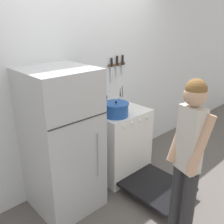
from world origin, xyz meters
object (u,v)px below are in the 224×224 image
(refrigerator, at_px, (62,142))
(utensil_jar, at_px, (121,100))
(person, at_px, (188,157))
(tea_kettle, at_px, (104,105))
(stove_range, at_px, (120,144))
(dutch_oven_pot, at_px, (116,109))

(refrigerator, height_order, utensil_jar, refrigerator)
(refrigerator, distance_m, person, 1.30)
(tea_kettle, height_order, person, person)
(refrigerator, xyz_separation_m, stove_range, (0.88, -0.00, -0.34))
(refrigerator, bearing_deg, tea_kettle, 12.39)
(utensil_jar, height_order, person, person)
(tea_kettle, distance_m, person, 1.36)
(refrigerator, distance_m, utensil_jar, 1.09)
(dutch_oven_pot, distance_m, person, 1.11)
(dutch_oven_pot, distance_m, tea_kettle, 0.24)
(tea_kettle, bearing_deg, person, -98.36)
(person, bearing_deg, stove_range, -0.50)
(utensil_jar, bearing_deg, stove_range, -136.49)
(refrigerator, relative_size, tea_kettle, 6.88)
(refrigerator, bearing_deg, dutch_oven_pot, -6.60)
(dutch_oven_pot, relative_size, person, 0.22)
(stove_range, relative_size, dutch_oven_pot, 3.88)
(utensil_jar, bearing_deg, refrigerator, -171.00)
(refrigerator, relative_size, person, 0.99)
(tea_kettle, bearing_deg, stove_range, -47.76)
(stove_range, xyz_separation_m, tea_kettle, (-0.15, 0.16, 0.54))
(refrigerator, bearing_deg, person, -65.56)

